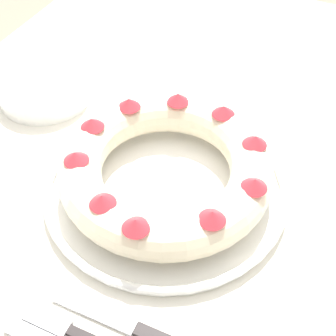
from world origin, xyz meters
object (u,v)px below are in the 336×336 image
object	(u,v)px
bundt_cake	(168,167)
cake_knife	(138,330)
serving_dish	(168,187)
side_bowl	(44,87)

from	to	relation	value
bundt_cake	cake_knife	xyz separation A→B (m)	(-0.21, -0.06, -0.05)
serving_dish	bundt_cake	world-z (taller)	bundt_cake
bundt_cake	side_bowl	distance (m)	0.32
cake_knife	side_bowl	xyz separation A→B (m)	(0.33, 0.35, 0.02)
cake_knife	side_bowl	bearing A→B (deg)	43.42
serving_dish	bundt_cake	distance (m)	0.04
bundt_cake	side_bowl	xyz separation A→B (m)	(0.12, 0.30, -0.03)
serving_dish	side_bowl	bearing A→B (deg)	68.08
bundt_cake	side_bowl	size ratio (longest dim) A/B	1.85
cake_knife	side_bowl	world-z (taller)	side_bowl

